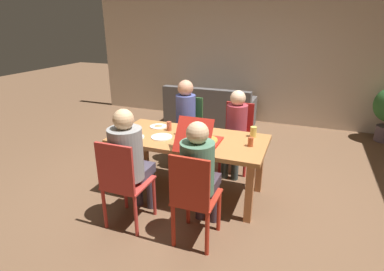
{
  "coord_description": "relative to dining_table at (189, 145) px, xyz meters",
  "views": [
    {
      "loc": [
        1.24,
        -3.17,
        2.05
      ],
      "look_at": [
        0.0,
        0.1,
        0.73
      ],
      "focal_mm": 28.61,
      "sensor_mm": 36.0,
      "label": 1
    }
  ],
  "objects": [
    {
      "name": "ground_plane",
      "position": [
        0.0,
        0.0,
        -0.65
      ],
      "size": [
        20.0,
        20.0,
        0.0
      ],
      "primitive_type": "plane",
      "color": "brown"
    },
    {
      "name": "back_wall",
      "position": [
        0.0,
        3.31,
        0.69
      ],
      "size": [
        6.83,
        0.12,
        2.68
      ],
      "primitive_type": "cube",
      "color": "beige",
      "rests_on": "ground"
    },
    {
      "name": "dining_table",
      "position": [
        0.0,
        0.0,
        0.0
      ],
      "size": [
        1.83,
        0.88,
        0.74
      ],
      "color": "#B4743D",
      "rests_on": "ground"
    },
    {
      "name": "chair_0",
      "position": [
        0.39,
        0.9,
        -0.12
      ],
      "size": [
        0.42,
        0.39,
        0.96
      ],
      "color": "red",
      "rests_on": "ground"
    },
    {
      "name": "person_0",
      "position": [
        0.39,
        0.75,
        0.04
      ],
      "size": [
        0.28,
        0.48,
        1.18
      ],
      "color": "#364240",
      "rests_on": "ground"
    },
    {
      "name": "chair_1",
      "position": [
        0.39,
        -0.88,
        -0.13
      ],
      "size": [
        0.4,
        0.44,
        0.97
      ],
      "color": "#B02C1C",
      "rests_on": "ground"
    },
    {
      "name": "person_1",
      "position": [
        0.39,
        -0.73,
        0.07
      ],
      "size": [
        0.32,
        0.53,
        1.22
      ],
      "color": "#3C2F3A",
      "rests_on": "ground"
    },
    {
      "name": "chair_2",
      "position": [
        -0.37,
        0.9,
        -0.13
      ],
      "size": [
        0.42,
        0.4,
        0.98
      ],
      "color": "#336832",
      "rests_on": "ground"
    },
    {
      "name": "person_2",
      "position": [
        -0.37,
        0.76,
        0.09
      ],
      "size": [
        0.29,
        0.48,
        1.27
      ],
      "color": "#39353B",
      "rests_on": "ground"
    },
    {
      "name": "chair_3",
      "position": [
        -0.37,
        -0.89,
        -0.1
      ],
      "size": [
        0.42,
        0.44,
        0.98
      ],
      "color": "#B8332D",
      "rests_on": "ground"
    },
    {
      "name": "person_3",
      "position": [
        -0.37,
        -0.73,
        0.09
      ],
      "size": [
        0.34,
        0.53,
        1.26
      ],
      "color": "#443C4C",
      "rests_on": "ground"
    },
    {
      "name": "pizza_box_0",
      "position": [
        0.2,
        -0.15,
        0.14
      ],
      "size": [
        0.39,
        0.61,
        0.36
      ],
      "color": "red",
      "rests_on": "dining_table"
    },
    {
      "name": "plate_0",
      "position": [
        -0.51,
        0.22,
        0.1
      ],
      "size": [
        0.22,
        0.22,
        0.03
      ],
      "color": "white",
      "rests_on": "dining_table"
    },
    {
      "name": "plate_1",
      "position": [
        -0.31,
        -0.12,
        0.1
      ],
      "size": [
        0.25,
        0.25,
        0.01
      ],
      "color": "white",
      "rests_on": "dining_table"
    },
    {
      "name": "plate_2",
      "position": [
        -0.61,
        -0.24,
        0.1
      ],
      "size": [
        0.25,
        0.25,
        0.03
      ],
      "color": "white",
      "rests_on": "dining_table"
    },
    {
      "name": "drinking_glass_0",
      "position": [
        0.71,
        0.29,
        0.15
      ],
      "size": [
        0.08,
        0.08,
        0.12
      ],
      "primitive_type": "cylinder",
      "color": "#DBC059",
      "rests_on": "dining_table"
    },
    {
      "name": "drinking_glass_1",
      "position": [
        0.73,
        -0.01,
        0.14
      ],
      "size": [
        0.06,
        0.06,
        0.1
      ],
      "primitive_type": "cylinder",
      "color": "#B24C28",
      "rests_on": "dining_table"
    },
    {
      "name": "drinking_glass_2",
      "position": [
        -0.14,
        0.05,
        0.16
      ],
      "size": [
        0.07,
        0.07,
        0.13
      ],
      "primitive_type": "cylinder",
      "color": "#DEC066",
      "rests_on": "dining_table"
    },
    {
      "name": "drinking_glass_3",
      "position": [
        -0.33,
        0.14,
        0.15
      ],
      "size": [
        0.06,
        0.06,
        0.11
      ],
      "primitive_type": "cylinder",
      "color": "#B54E34",
      "rests_on": "dining_table"
    },
    {
      "name": "couch",
      "position": [
        -0.56,
        2.59,
        -0.36
      ],
      "size": [
        1.76,
        0.81,
        0.83
      ],
      "color": "#534F4F",
      "rests_on": "ground"
    }
  ]
}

